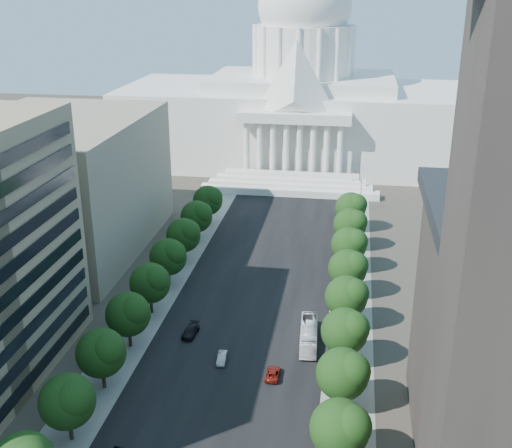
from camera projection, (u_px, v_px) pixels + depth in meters
The scene contains 30 objects.
road_asphalt at pixel (260, 278), 134.68m from camera, with size 30.00×260.00×0.01m, color black.
sidewalk_left at pixel (173, 272), 137.40m from camera, with size 8.00×260.00×0.02m, color gray.
sidewalk_right at pixel (352, 284), 131.96m from camera, with size 8.00×260.00×0.02m, color gray.
capitol at pixel (302, 103), 215.14m from camera, with size 120.00×56.00×73.00m.
office_block_left_far at pixel (58, 185), 145.43m from camera, with size 38.00×52.00×30.00m, color gray.
tree_l_c at pixel (69, 401), 84.87m from camera, with size 7.79×7.60×9.97m.
tree_l_d at pixel (103, 352), 95.95m from camera, with size 7.79×7.60×9.97m.
tree_l_e at pixel (130, 313), 107.03m from camera, with size 7.79×7.60×9.97m.
tree_l_f at pixel (151, 282), 118.11m from camera, with size 7.79×7.60×9.97m.
tree_l_g at pixel (169, 256), 129.18m from camera, with size 7.79×7.60×9.97m.
tree_l_h at pixel (185, 234), 140.26m from camera, with size 7.79×7.60×9.97m.
tree_l_i at pixel (198, 216), 151.34m from camera, with size 7.79×7.60×9.97m.
tree_l_j at pixel (209, 200), 162.42m from camera, with size 7.79×7.60×9.97m.
tree_r_c at pixel (342, 428), 79.72m from camera, with size 7.79×7.60×9.97m.
tree_r_d at pixel (345, 373), 90.80m from camera, with size 7.79×7.60×9.97m.
tree_r_e at pixel (347, 330), 101.88m from camera, with size 7.79×7.60×9.97m.
tree_r_f at pixel (348, 296), 112.95m from camera, with size 7.79×7.60×9.97m.
tree_r_g at pixel (349, 268), 124.03m from camera, with size 7.79×7.60×9.97m.
tree_r_h at pixel (350, 244), 135.11m from camera, with size 7.79×7.60×9.97m.
tree_r_i at pixel (351, 224), 146.19m from camera, with size 7.79×7.60×9.97m.
tree_r_j at pixel (352, 207), 157.27m from camera, with size 7.79×7.60×9.97m.
streetlight_b at pixel (355, 437), 78.98m from camera, with size 2.61×0.44×9.00m.
streetlight_c at pixel (356, 334), 102.06m from camera, with size 2.61×0.44×9.00m.
streetlight_d at pixel (357, 269), 125.14m from camera, with size 2.61×0.44×9.00m.
streetlight_e at pixel (358, 224), 148.22m from camera, with size 2.61×0.44×9.00m.
streetlight_f at pixel (359, 191), 171.30m from camera, with size 2.61×0.44×9.00m.
car_silver at pixel (222, 358), 104.88m from camera, with size 1.40×4.03×1.33m, color #9B9EA2.
car_red at pixel (273, 374), 100.76m from camera, with size 2.13×4.62×1.28m, color maroon.
car_dark_b at pixel (191, 331), 112.70m from camera, with size 2.12×5.21×1.51m, color black.
city_bus at pixel (309, 335), 109.80m from camera, with size 2.82×12.04×3.35m, color white.
Camera 1 is at (17.74, -30.49, 58.60)m, focal length 45.00 mm.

